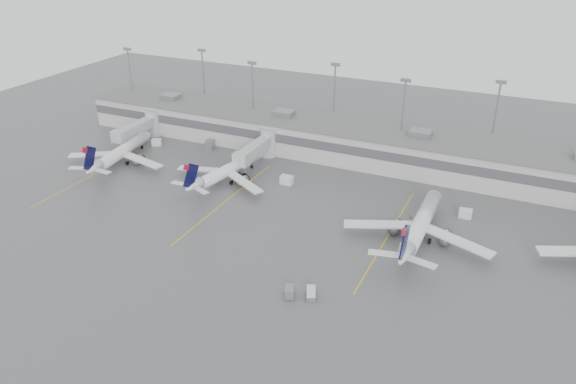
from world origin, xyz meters
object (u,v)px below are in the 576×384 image
at_px(jet_far_left, 120,152).
at_px(jet_mid_left, 226,171).
at_px(baggage_tug, 311,294).
at_px(jet_mid_right, 420,225).

xyz_separation_m(jet_far_left, jet_mid_left, (28.60, 1.54, -0.14)).
bearing_deg(jet_mid_left, baggage_tug, -32.94).
height_order(jet_mid_left, baggage_tug, jet_mid_left).
height_order(jet_far_left, jet_mid_right, jet_mid_right).
relative_size(jet_far_left, baggage_tug, 9.61).
relative_size(jet_far_left, jet_mid_left, 1.06).
distance_m(jet_mid_left, jet_mid_right, 45.77).
height_order(jet_mid_right, baggage_tug, jet_mid_right).
bearing_deg(jet_mid_right, jet_mid_left, 171.14).
xyz_separation_m(jet_far_left, jet_mid_right, (73.84, -5.40, 0.29)).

